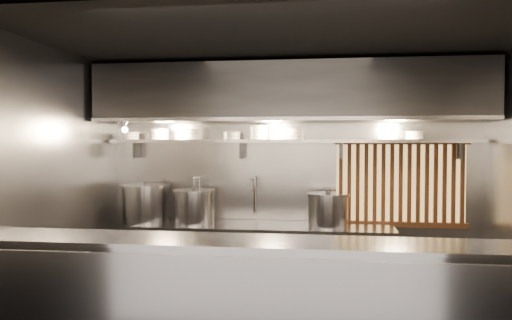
% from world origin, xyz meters
% --- Properties ---
extents(ceiling, '(4.50, 4.50, 0.00)m').
position_xyz_m(ceiling, '(0.00, 0.00, 2.80)').
color(ceiling, black).
rests_on(ceiling, wall_back).
extents(wall_back, '(4.50, 0.00, 4.50)m').
position_xyz_m(wall_back, '(0.00, 1.50, 1.40)').
color(wall_back, gray).
rests_on(wall_back, floor).
extents(wall_left, '(0.00, 3.00, 3.00)m').
position_xyz_m(wall_left, '(-2.25, 0.00, 1.40)').
color(wall_left, gray).
rests_on(wall_left, floor).
extents(serving_counter, '(4.50, 0.56, 1.13)m').
position_xyz_m(serving_counter, '(0.00, -0.96, 0.57)').
color(serving_counter, '#9F9FA4').
rests_on(serving_counter, floor).
extents(cooking_bench, '(3.00, 0.70, 0.90)m').
position_xyz_m(cooking_bench, '(-0.30, 1.13, 0.45)').
color(cooking_bench, '#9F9FA4').
rests_on(cooking_bench, floor).
extents(bowl_shelf, '(4.40, 0.34, 0.04)m').
position_xyz_m(bowl_shelf, '(0.00, 1.32, 1.88)').
color(bowl_shelf, '#9F9FA4').
rests_on(bowl_shelf, wall_back).
extents(exhaust_hood, '(4.40, 0.81, 0.65)m').
position_xyz_m(exhaust_hood, '(0.00, 1.10, 2.42)').
color(exhaust_hood, '#2D2D30').
rests_on(exhaust_hood, ceiling).
extents(wood_screen, '(1.56, 0.09, 1.04)m').
position_xyz_m(wood_screen, '(1.30, 1.45, 1.38)').
color(wood_screen, '#E7BB68').
rests_on(wood_screen, wall_back).
extents(faucet_left, '(0.04, 0.30, 0.50)m').
position_xyz_m(faucet_left, '(-1.15, 1.37, 1.31)').
color(faucet_left, silver).
rests_on(faucet_left, wall_back).
extents(faucet_right, '(0.04, 0.30, 0.50)m').
position_xyz_m(faucet_right, '(-0.45, 1.37, 1.31)').
color(faucet_right, silver).
rests_on(faucet_right, wall_back).
extents(heat_lamp, '(0.25, 0.35, 0.20)m').
position_xyz_m(heat_lamp, '(-1.90, 0.85, 2.07)').
color(heat_lamp, '#9F9FA4').
rests_on(heat_lamp, exhaust_hood).
extents(pendant_bulb, '(0.09, 0.09, 0.19)m').
position_xyz_m(pendant_bulb, '(-0.10, 1.20, 1.96)').
color(pendant_bulb, '#2D2D30').
rests_on(pendant_bulb, exhaust_hood).
extents(stock_pot_left, '(0.73, 0.73, 0.49)m').
position_xyz_m(stock_pot_left, '(-1.75, 1.16, 1.13)').
color(stock_pot_left, '#9F9FA4').
rests_on(stock_pot_left, cooking_bench).
extents(stock_pot_mid, '(0.67, 0.67, 0.44)m').
position_xyz_m(stock_pot_mid, '(-1.14, 1.12, 1.10)').
color(stock_pot_mid, '#9F9FA4').
rests_on(stock_pot_mid, cooking_bench).
extents(stock_pot_right, '(0.56, 0.56, 0.42)m').
position_xyz_m(stock_pot_right, '(0.45, 1.09, 1.09)').
color(stock_pot_right, '#9F9FA4').
rests_on(stock_pot_right, cooking_bench).
extents(bowl_stack_0, '(0.22, 0.22, 0.09)m').
position_xyz_m(bowl_stack_0, '(-2.00, 1.32, 1.95)').
color(bowl_stack_0, white).
rests_on(bowl_stack_0, bowl_shelf).
extents(bowl_stack_1, '(0.24, 0.24, 0.13)m').
position_xyz_m(bowl_stack_1, '(-1.62, 1.32, 1.97)').
color(bowl_stack_1, white).
rests_on(bowl_stack_1, bowl_shelf).
extents(bowl_stack_2, '(0.21, 0.21, 0.13)m').
position_xyz_m(bowl_stack_2, '(-1.18, 1.32, 1.97)').
color(bowl_stack_2, white).
rests_on(bowl_stack_2, bowl_shelf).
extents(bowl_stack_3, '(0.22, 0.22, 0.09)m').
position_xyz_m(bowl_stack_3, '(-0.71, 1.32, 1.95)').
color(bowl_stack_3, white).
rests_on(bowl_stack_3, bowl_shelf).
extents(bowl_stack_4, '(0.24, 0.24, 0.17)m').
position_xyz_m(bowl_stack_4, '(-0.39, 1.32, 1.98)').
color(bowl_stack_4, white).
rests_on(bowl_stack_4, bowl_shelf).
extents(bowl_stack_5, '(0.22, 0.22, 0.13)m').
position_xyz_m(bowl_stack_5, '(0.06, 1.32, 1.97)').
color(bowl_stack_5, white).
rests_on(bowl_stack_5, bowl_shelf).
extents(bowl_stack_6, '(0.23, 0.23, 0.09)m').
position_xyz_m(bowl_stack_6, '(1.44, 1.32, 1.95)').
color(bowl_stack_6, white).
rests_on(bowl_stack_6, bowl_shelf).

